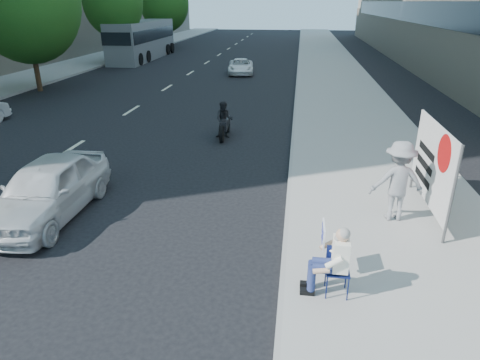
% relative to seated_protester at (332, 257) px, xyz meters
% --- Properties ---
extents(ground, '(160.00, 160.00, 0.00)m').
position_rel_seated_protester_xyz_m(ground, '(-2.29, -0.70, -0.87)').
color(ground, black).
rests_on(ground, ground).
extents(near_sidewalk, '(5.00, 120.00, 0.15)m').
position_rel_seated_protester_xyz_m(near_sidewalk, '(1.71, 19.30, -0.80)').
color(near_sidewalk, '#9C9992').
rests_on(near_sidewalk, ground).
extents(far_sidewalk, '(4.50, 120.00, 0.15)m').
position_rel_seated_protester_xyz_m(far_sidewalk, '(-19.04, 19.30, -0.80)').
color(far_sidewalk, '#9C9992').
rests_on(far_sidewalk, ground).
extents(tree_far_c, '(6.00, 6.00, 8.47)m').
position_rel_seated_protester_xyz_m(tree_far_c, '(-15.99, 17.30, 4.15)').
color(tree_far_c, '#382616').
rests_on(tree_far_c, ground).
extents(tree_far_d, '(4.80, 4.80, 7.65)m').
position_rel_seated_protester_xyz_m(tree_far_d, '(-15.99, 29.30, 4.01)').
color(tree_far_d, '#382616').
rests_on(tree_far_d, ground).
extents(tree_far_e, '(5.40, 5.40, 7.89)m').
position_rel_seated_protester_xyz_m(tree_far_e, '(-15.99, 43.30, 3.91)').
color(tree_far_e, '#382616').
rests_on(tree_far_e, ground).
extents(seated_protester, '(0.83, 1.12, 1.31)m').
position_rel_seated_protester_xyz_m(seated_protester, '(0.00, 0.00, 0.00)').
color(seated_protester, '#131D53').
rests_on(seated_protester, near_sidewalk).
extents(jogger, '(1.30, 0.82, 1.91)m').
position_rel_seated_protester_xyz_m(jogger, '(1.65, 3.05, 0.23)').
color(jogger, gray).
rests_on(jogger, near_sidewalk).
extents(pedestrian_woman, '(0.70, 0.66, 1.61)m').
position_rel_seated_protester_xyz_m(pedestrian_woman, '(3.10, 5.28, 0.08)').
color(pedestrian_woman, black).
rests_on(pedestrian_woman, near_sidewalk).
extents(protest_banner, '(0.08, 3.06, 2.20)m').
position_rel_seated_protester_xyz_m(protest_banner, '(2.49, 3.51, 0.53)').
color(protest_banner, '#4C4C4C').
rests_on(protest_banner, near_sidewalk).
extents(white_sedan_near, '(1.69, 4.20, 1.43)m').
position_rel_seated_protester_xyz_m(white_sedan_near, '(-6.67, 2.37, -0.16)').
color(white_sedan_near, silver).
rests_on(white_sedan_near, ground).
extents(white_sedan_far, '(2.19, 4.01, 1.07)m').
position_rel_seated_protester_xyz_m(white_sedan_far, '(-5.01, 25.41, -0.34)').
color(white_sedan_far, white).
rests_on(white_sedan_far, ground).
extents(motorcycle, '(0.72, 2.05, 1.42)m').
position_rel_seated_protester_xyz_m(motorcycle, '(-3.50, 9.47, -0.24)').
color(motorcycle, black).
rests_on(motorcycle, ground).
extents(bus, '(2.76, 12.08, 3.30)m').
position_rel_seated_protester_xyz_m(bus, '(-15.16, 33.24, 0.76)').
color(bus, slate).
rests_on(bus, ground).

